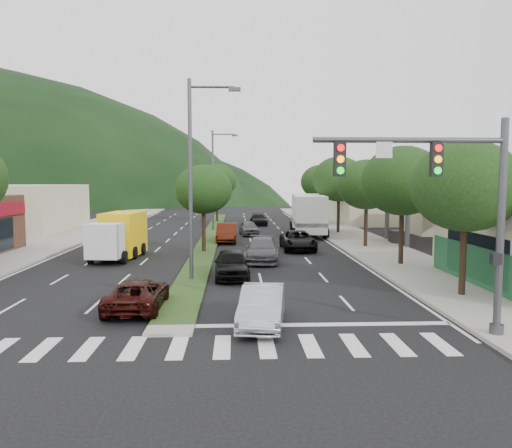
{
  "coord_description": "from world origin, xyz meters",
  "views": [
    {
      "loc": [
        2.21,
        -16.84,
        5.06
      ],
      "look_at": [
        3.35,
        10.52,
        2.66
      ],
      "focal_mm": 35.0,
      "sensor_mm": 36.0,
      "label": 1
    }
  ],
  "objects_px": {
    "tree_r_b": "(403,181)",
    "car_queue_d": "(298,240)",
    "car_queue_e": "(249,228)",
    "box_truck": "(120,237)",
    "sedan_silver": "(262,306)",
    "tree_med_far": "(217,181)",
    "car_queue_b": "(262,250)",
    "streetlight_mid": "(215,175)",
    "suv_maroon": "(137,294)",
    "car_queue_a": "(232,264)",
    "tree_r_e": "(321,182)",
    "motorhome": "(308,214)",
    "car_queue_c": "(227,233)",
    "car_queue_f": "(259,219)",
    "tree_med_near": "(203,190)",
    "tree_r_c": "(367,185)",
    "streetlight_near": "(194,170)",
    "traffic_signal": "(454,194)",
    "tree_r_d": "(339,179)",
    "tree_r_a": "(466,186)"
  },
  "relations": [
    {
      "from": "car_queue_a",
      "to": "suv_maroon",
      "type": "bearing_deg",
      "value": -122.08
    },
    {
      "from": "streetlight_near",
      "to": "car_queue_e",
      "type": "relative_size",
      "value": 2.58
    },
    {
      "from": "tree_med_near",
      "to": "box_truck",
      "type": "bearing_deg",
      "value": -156.79
    },
    {
      "from": "sedan_silver",
      "to": "car_queue_d",
      "type": "bearing_deg",
      "value": 86.57
    },
    {
      "from": "tree_r_e",
      "to": "motorhome",
      "type": "xyz_separation_m",
      "value": [
        -3.0,
        -10.69,
        -2.91
      ]
    },
    {
      "from": "tree_r_d",
      "to": "car_queue_a",
      "type": "xyz_separation_m",
      "value": [
        -9.99,
        -21.18,
        -4.44
      ]
    },
    {
      "from": "car_queue_b",
      "to": "box_truck",
      "type": "xyz_separation_m",
      "value": [
        -9.19,
        1.64,
        0.66
      ]
    },
    {
      "from": "tree_r_e",
      "to": "car_queue_a",
      "type": "xyz_separation_m",
      "value": [
        -9.99,
        -31.18,
        -4.15
      ]
    },
    {
      "from": "streetlight_mid",
      "to": "suv_maroon",
      "type": "bearing_deg",
      "value": -93.45
    },
    {
      "from": "tree_r_b",
      "to": "streetlight_mid",
      "type": "xyz_separation_m",
      "value": [
        -11.79,
        21.0,
        0.55
      ]
    },
    {
      "from": "tree_r_a",
      "to": "car_queue_e",
      "type": "distance_m",
      "value": 26.82
    },
    {
      "from": "tree_r_b",
      "to": "car_queue_d",
      "type": "xyz_separation_m",
      "value": [
        -5.23,
        7.08,
        -4.34
      ]
    },
    {
      "from": "tree_med_near",
      "to": "car_queue_c",
      "type": "xyz_separation_m",
      "value": [
        1.5,
        6.08,
        -3.66
      ]
    },
    {
      "from": "traffic_signal",
      "to": "box_truck",
      "type": "height_order",
      "value": "traffic_signal"
    },
    {
      "from": "sedan_silver",
      "to": "car_queue_b",
      "type": "distance_m",
      "value": 13.9
    },
    {
      "from": "tree_r_e",
      "to": "tree_r_d",
      "type": "bearing_deg",
      "value": -90.0
    },
    {
      "from": "streetlight_mid",
      "to": "sedan_silver",
      "type": "xyz_separation_m",
      "value": [
        2.93,
        -32.8,
        -4.9
      ]
    },
    {
      "from": "tree_r_e",
      "to": "car_queue_f",
      "type": "xyz_separation_m",
      "value": [
        -7.13,
        -0.41,
        -4.26
      ]
    },
    {
      "from": "streetlight_near",
      "to": "sedan_silver",
      "type": "relative_size",
      "value": 2.4
    },
    {
      "from": "tree_r_a",
      "to": "tree_med_near",
      "type": "distance_m",
      "value": 18.44
    },
    {
      "from": "tree_r_c",
      "to": "car_queue_b",
      "type": "distance_m",
      "value": 10.81
    },
    {
      "from": "tree_r_d",
      "to": "suv_maroon",
      "type": "xyz_separation_m",
      "value": [
        -13.63,
        -27.47,
        -4.57
      ]
    },
    {
      "from": "streetlight_near",
      "to": "motorhome",
      "type": "xyz_separation_m",
      "value": [
        8.8,
        21.31,
        -3.6
      ]
    },
    {
      "from": "car_queue_a",
      "to": "box_truck",
      "type": "relative_size",
      "value": 0.7
    },
    {
      "from": "tree_med_near",
      "to": "streetlight_mid",
      "type": "bearing_deg",
      "value": 89.22
    },
    {
      "from": "tree_r_c",
      "to": "car_queue_a",
      "type": "relative_size",
      "value": 1.49
    },
    {
      "from": "traffic_signal",
      "to": "tree_r_e",
      "type": "bearing_deg",
      "value": 85.91
    },
    {
      "from": "sedan_silver",
      "to": "car_queue_b",
      "type": "height_order",
      "value": "car_queue_b"
    },
    {
      "from": "tree_r_d",
      "to": "streetlight_near",
      "type": "relative_size",
      "value": 0.72
    },
    {
      "from": "tree_r_e",
      "to": "tree_med_far",
      "type": "relative_size",
      "value": 0.97
    },
    {
      "from": "car_queue_e",
      "to": "box_truck",
      "type": "xyz_separation_m",
      "value": [
        -8.76,
        -13.36,
        0.74
      ]
    },
    {
      "from": "car_queue_b",
      "to": "tree_r_b",
      "type": "bearing_deg",
      "value": -9.15
    },
    {
      "from": "car_queue_c",
      "to": "motorhome",
      "type": "distance_m",
      "value": 9.23
    },
    {
      "from": "traffic_signal",
      "to": "box_truck",
      "type": "xyz_separation_m",
      "value": [
        -14.33,
        17.26,
        -3.25
      ]
    },
    {
      "from": "sedan_silver",
      "to": "tree_r_a",
      "type": "bearing_deg",
      "value": 30.66
    },
    {
      "from": "tree_r_a",
      "to": "traffic_signal",
      "type": "bearing_deg",
      "value": -118.2
    },
    {
      "from": "car_queue_a",
      "to": "tree_r_c",
      "type": "bearing_deg",
      "value": 46.18
    },
    {
      "from": "car_queue_c",
      "to": "car_queue_f",
      "type": "bearing_deg",
      "value": 78.2
    },
    {
      "from": "tree_r_c",
      "to": "car_queue_b",
      "type": "bearing_deg",
      "value": -143.89
    },
    {
      "from": "tree_med_far",
      "to": "car_queue_b",
      "type": "distance_m",
      "value": 30.47
    },
    {
      "from": "tree_r_e",
      "to": "motorhome",
      "type": "relative_size",
      "value": 0.68
    },
    {
      "from": "traffic_signal",
      "to": "car_queue_e",
      "type": "relative_size",
      "value": 1.81
    },
    {
      "from": "suv_maroon",
      "to": "motorhome",
      "type": "bearing_deg",
      "value": -111.17
    },
    {
      "from": "car_queue_a",
      "to": "tree_med_near",
      "type": "bearing_deg",
      "value": 100.32
    },
    {
      "from": "motorhome",
      "to": "car_queue_d",
      "type": "bearing_deg",
      "value": -97.83
    },
    {
      "from": "motorhome",
      "to": "car_queue_f",
      "type": "bearing_deg",
      "value": 116.34
    },
    {
      "from": "streetlight_mid",
      "to": "car_queue_c",
      "type": "distance_m",
      "value": 10.22
    },
    {
      "from": "car_queue_d",
      "to": "tree_r_b",
      "type": "bearing_deg",
      "value": -53.96
    },
    {
      "from": "tree_r_b",
      "to": "car_queue_c",
      "type": "xyz_separation_m",
      "value": [
        -10.5,
        12.08,
        -4.27
      ]
    },
    {
      "from": "tree_med_far",
      "to": "motorhome",
      "type": "bearing_deg",
      "value": -58.49
    }
  ]
}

